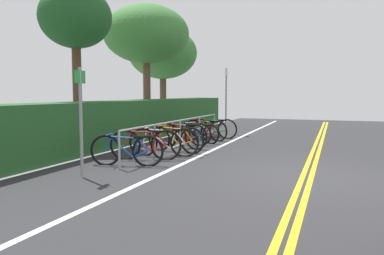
{
  "coord_description": "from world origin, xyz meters",
  "views": [
    {
      "loc": [
        -7.52,
        -0.48,
        1.62
      ],
      "look_at": [
        1.27,
        2.86,
        0.76
      ],
      "focal_mm": 35.47,
      "sensor_mm": 36.0,
      "label": 1
    }
  ],
  "objects_px": {
    "bicycle_4": "(181,135)",
    "tree_far_right": "(146,35)",
    "bicycle_1": "(146,145)",
    "bicycle_7": "(206,130)",
    "sign_post_near": "(81,111)",
    "sign_post_far": "(226,95)",
    "bike_rack": "(180,127)",
    "tree_extra": "(163,54)",
    "bicycle_5": "(184,134)",
    "bicycle_0": "(127,150)",
    "bicycle_6": "(199,133)",
    "tree_mid": "(75,19)",
    "bicycle_2": "(164,142)",
    "bicycle_8": "(213,128)",
    "bicycle_3": "(175,139)"
  },
  "relations": [
    {
      "from": "bicycle_0",
      "to": "bicycle_3",
      "type": "distance_m",
      "value": 2.24
    },
    {
      "from": "tree_far_right",
      "to": "bicycle_2",
      "type": "bearing_deg",
      "value": -148.62
    },
    {
      "from": "bicycle_5",
      "to": "bicycle_6",
      "type": "xyz_separation_m",
      "value": [
        0.77,
        -0.23,
        -0.03
      ]
    },
    {
      "from": "tree_extra",
      "to": "bicycle_3",
      "type": "bearing_deg",
      "value": -152.92
    },
    {
      "from": "bicycle_5",
      "to": "tree_extra",
      "type": "xyz_separation_m",
      "value": [
        7.17,
        4.07,
        3.32
      ]
    },
    {
      "from": "bicycle_5",
      "to": "bicycle_8",
      "type": "height_order",
      "value": "bicycle_8"
    },
    {
      "from": "bicycle_8",
      "to": "sign_post_near",
      "type": "distance_m",
      "value": 7.17
    },
    {
      "from": "tree_far_right",
      "to": "bicycle_5",
      "type": "bearing_deg",
      "value": -137.35
    },
    {
      "from": "bicycle_7",
      "to": "tree_extra",
      "type": "height_order",
      "value": "tree_extra"
    },
    {
      "from": "bicycle_4",
      "to": "sign_post_far",
      "type": "height_order",
      "value": "sign_post_far"
    },
    {
      "from": "bike_rack",
      "to": "tree_far_right",
      "type": "relative_size",
      "value": 1.3
    },
    {
      "from": "bicycle_1",
      "to": "bicycle_6",
      "type": "relative_size",
      "value": 1.08
    },
    {
      "from": "sign_post_near",
      "to": "sign_post_far",
      "type": "height_order",
      "value": "sign_post_far"
    },
    {
      "from": "bicycle_2",
      "to": "tree_mid",
      "type": "height_order",
      "value": "tree_mid"
    },
    {
      "from": "tree_mid",
      "to": "bike_rack",
      "type": "bearing_deg",
      "value": -79.6
    },
    {
      "from": "bicycle_7",
      "to": "bicycle_5",
      "type": "bearing_deg",
      "value": 171.19
    },
    {
      "from": "bicycle_4",
      "to": "tree_far_right",
      "type": "xyz_separation_m",
      "value": [
        3.79,
        3.1,
        3.64
      ]
    },
    {
      "from": "bicycle_2",
      "to": "tree_extra",
      "type": "distance_m",
      "value": 10.79
    },
    {
      "from": "bicycle_0",
      "to": "bicycle_1",
      "type": "bearing_deg",
      "value": -2.69
    },
    {
      "from": "bicycle_3",
      "to": "tree_mid",
      "type": "distance_m",
      "value": 4.81
    },
    {
      "from": "bike_rack",
      "to": "bicycle_1",
      "type": "height_order",
      "value": "bike_rack"
    },
    {
      "from": "bike_rack",
      "to": "tree_extra",
      "type": "height_order",
      "value": "tree_extra"
    },
    {
      "from": "bicycle_4",
      "to": "tree_extra",
      "type": "relative_size",
      "value": 0.35
    },
    {
      "from": "bicycle_5",
      "to": "tree_mid",
      "type": "bearing_deg",
      "value": 112.31
    },
    {
      "from": "bicycle_1",
      "to": "bicycle_7",
      "type": "relative_size",
      "value": 1.0
    },
    {
      "from": "bicycle_4",
      "to": "tree_mid",
      "type": "distance_m",
      "value": 4.75
    },
    {
      "from": "bike_rack",
      "to": "bicycle_3",
      "type": "height_order",
      "value": "bike_rack"
    },
    {
      "from": "tree_mid",
      "to": "sign_post_far",
      "type": "bearing_deg",
      "value": -35.21
    },
    {
      "from": "bicycle_2",
      "to": "tree_far_right",
      "type": "bearing_deg",
      "value": 31.38
    },
    {
      "from": "bicycle_2",
      "to": "bicycle_6",
      "type": "distance_m",
      "value": 2.9
    },
    {
      "from": "bicycle_6",
      "to": "bicycle_7",
      "type": "height_order",
      "value": "bicycle_7"
    },
    {
      "from": "bicycle_1",
      "to": "sign_post_far",
      "type": "bearing_deg",
      "value": -2.31
    },
    {
      "from": "bicycle_1",
      "to": "bicycle_4",
      "type": "bearing_deg",
      "value": -1.27
    },
    {
      "from": "sign_post_near",
      "to": "tree_far_right",
      "type": "xyz_separation_m",
      "value": [
        8.17,
        2.85,
        2.73
      ]
    },
    {
      "from": "bicycle_1",
      "to": "bicycle_7",
      "type": "distance_m",
      "value": 4.21
    },
    {
      "from": "bicycle_5",
      "to": "bicycle_7",
      "type": "bearing_deg",
      "value": -8.81
    },
    {
      "from": "bicycle_0",
      "to": "bicycle_6",
      "type": "height_order",
      "value": "bicycle_0"
    },
    {
      "from": "sign_post_near",
      "to": "tree_extra",
      "type": "relative_size",
      "value": 0.42
    },
    {
      "from": "bike_rack",
      "to": "sign_post_far",
      "type": "distance_m",
      "value": 4.31
    },
    {
      "from": "bike_rack",
      "to": "tree_extra",
      "type": "bearing_deg",
      "value": 28.31
    },
    {
      "from": "bicycle_2",
      "to": "sign_post_near",
      "type": "distance_m",
      "value": 3.01
    },
    {
      "from": "bicycle_4",
      "to": "tree_far_right",
      "type": "distance_m",
      "value": 6.1
    },
    {
      "from": "bike_rack",
      "to": "bicycle_1",
      "type": "bearing_deg",
      "value": 178.84
    },
    {
      "from": "bicycle_2",
      "to": "tree_far_right",
      "type": "distance_m",
      "value": 7.23
    },
    {
      "from": "bicycle_8",
      "to": "sign_post_near",
      "type": "bearing_deg",
      "value": 176.92
    },
    {
      "from": "bicycle_6",
      "to": "tree_mid",
      "type": "xyz_separation_m",
      "value": [
        -2.02,
        3.25,
        3.53
      ]
    },
    {
      "from": "sign_post_far",
      "to": "tree_mid",
      "type": "height_order",
      "value": "tree_mid"
    },
    {
      "from": "bicycle_4",
      "to": "bicycle_1",
      "type": "bearing_deg",
      "value": 178.73
    },
    {
      "from": "sign_post_near",
      "to": "bike_rack",
      "type": "bearing_deg",
      "value": -3.35
    },
    {
      "from": "sign_post_far",
      "to": "tree_far_right",
      "type": "xyz_separation_m",
      "value": [
        -0.34,
        3.31,
        2.46
      ]
    }
  ]
}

